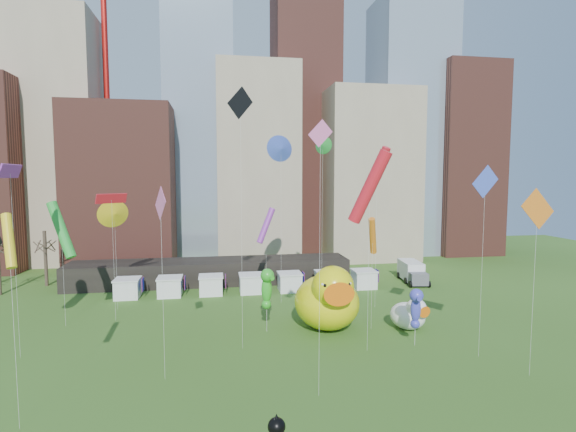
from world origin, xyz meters
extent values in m
cube|color=gray|center=(-30.00, 62.00, 21.00)|extent=(14.00, 12.00, 42.00)
cube|color=brown|center=(-18.00, 56.00, 13.00)|extent=(16.00, 14.00, 26.00)
cube|color=#8C9EB2|center=(-6.00, 64.00, 27.50)|extent=(12.00, 12.00, 55.00)
cube|color=gray|center=(4.00, 60.00, 17.00)|extent=(14.00, 14.00, 34.00)
cube|color=brown|center=(14.00, 66.00, 34.00)|extent=(12.00, 12.00, 68.00)
cube|color=gray|center=(24.00, 58.00, 15.00)|extent=(16.00, 14.00, 30.00)
cube|color=#8C9EB2|center=(34.00, 62.00, 24.00)|extent=(14.00, 12.00, 48.00)
cube|color=brown|center=(44.00, 60.00, 18.00)|extent=(12.00, 12.00, 36.00)
cylinder|color=red|center=(-22.00, 64.00, 38.00)|extent=(1.00, 1.00, 76.00)
cylinder|color=red|center=(30.00, 64.00, 38.00)|extent=(1.00, 1.00, 76.00)
cube|color=black|center=(-4.00, 42.00, 1.60)|extent=(38.00, 6.00, 3.20)
cube|color=white|center=(-14.00, 36.00, 1.10)|extent=(2.80, 2.80, 2.20)
cube|color=red|center=(-12.20, 36.00, 1.60)|extent=(0.08, 1.40, 1.60)
cube|color=white|center=(-9.00, 36.00, 1.10)|extent=(2.80, 2.80, 2.20)
cube|color=red|center=(-7.20, 36.00, 1.60)|extent=(0.08, 1.40, 1.60)
cube|color=white|center=(-4.00, 36.00, 1.10)|extent=(2.80, 2.80, 2.20)
cube|color=red|center=(-2.20, 36.00, 1.60)|extent=(0.08, 1.40, 1.60)
cube|color=white|center=(1.00, 36.00, 1.10)|extent=(2.80, 2.80, 2.20)
cube|color=red|center=(2.80, 36.00, 1.60)|extent=(0.08, 1.40, 1.60)
cube|color=white|center=(6.00, 36.00, 1.10)|extent=(2.80, 2.80, 2.20)
cube|color=red|center=(7.80, 36.00, 1.60)|extent=(0.08, 1.40, 1.60)
cube|color=white|center=(11.00, 36.00, 1.10)|extent=(2.80, 2.80, 2.20)
cube|color=red|center=(12.80, 36.00, 1.60)|extent=(0.08, 1.40, 1.60)
cube|color=white|center=(16.00, 36.00, 1.10)|extent=(2.80, 2.80, 2.20)
cube|color=red|center=(17.80, 36.00, 1.60)|extent=(0.08, 1.40, 1.60)
cylinder|color=#382B21|center=(-26.00, 44.00, 3.75)|extent=(0.44, 0.44, 7.50)
ellipsoid|color=yellow|center=(7.20, 21.73, 2.57)|extent=(6.29, 7.36, 5.14)
ellipsoid|color=yellow|center=(7.23, 24.57, 2.43)|extent=(1.72, 1.34, 2.08)
sphere|color=yellow|center=(7.18, 19.44, 4.64)|extent=(3.90, 3.90, 3.86)
cone|color=orange|center=(7.16, 17.79, 4.51)|extent=(2.14, 1.76, 2.13)
sphere|color=white|center=(6.11, 18.38, 5.15)|extent=(0.70, 0.70, 0.70)
sphere|color=white|center=(8.23, 18.36, 5.15)|extent=(0.70, 0.70, 0.70)
sphere|color=black|center=(6.10, 18.05, 5.15)|extent=(0.35, 0.35, 0.35)
sphere|color=black|center=(8.23, 18.03, 5.15)|extent=(0.35, 0.35, 0.35)
ellipsoid|color=white|center=(14.86, 20.23, 1.27)|extent=(4.10, 4.43, 2.54)
ellipsoid|color=white|center=(14.39, 21.56, 1.20)|extent=(1.01, 0.90, 1.03)
sphere|color=white|center=(15.24, 19.16, 2.29)|extent=(2.44, 2.44, 1.91)
cone|color=orange|center=(15.50, 18.39, 2.23)|extent=(1.28, 1.16, 1.05)
sphere|color=white|center=(14.91, 18.49, 2.55)|extent=(0.34, 0.34, 0.34)
sphere|color=white|center=(15.91, 18.84, 2.55)|extent=(0.34, 0.34, 0.34)
sphere|color=black|center=(14.97, 18.34, 2.55)|extent=(0.17, 0.17, 0.17)
sphere|color=black|center=(15.96, 18.68, 2.55)|extent=(0.17, 0.17, 0.17)
cylinder|color=silver|center=(1.36, 21.74, 2.03)|extent=(0.03, 0.03, 4.07)
ellipsoid|color=green|center=(1.36, 21.74, 4.07)|extent=(1.22, 1.12, 2.53)
sphere|color=green|center=(1.36, 21.59, 5.42)|extent=(1.67, 1.67, 1.29)
cone|color=green|center=(1.36, 21.01, 5.36)|extent=(0.71, 0.92, 0.45)
sphere|color=green|center=(1.36, 21.79, 2.62)|extent=(0.90, 0.90, 0.90)
cylinder|color=silver|center=(13.69, 16.20, 1.61)|extent=(0.03, 0.03, 3.22)
ellipsoid|color=#3F41BD|center=(13.69, 16.20, 3.22)|extent=(1.02, 0.89, 2.31)
sphere|color=#3F41BD|center=(13.69, 16.05, 4.46)|extent=(1.36, 1.36, 1.18)
cone|color=#3F41BD|center=(13.69, 15.52, 4.40)|extent=(0.53, 0.80, 0.41)
sphere|color=#3F41BD|center=(13.69, 16.25, 1.90)|extent=(0.82, 0.82, 0.82)
sphere|color=black|center=(-1.21, -3.51, 5.70)|extent=(0.64, 0.64, 0.64)
cone|color=black|center=(-1.21, -3.51, 6.04)|extent=(0.23, 0.23, 0.29)
cube|color=white|center=(23.82, 38.58, 1.56)|extent=(3.01, 5.28, 2.51)
cube|color=#595960|center=(23.43, 35.39, 1.06)|extent=(2.52, 2.08, 1.61)
cylinder|color=black|center=(22.35, 36.94, 0.45)|extent=(0.36, 0.93, 0.90)
cylinder|color=black|center=(24.85, 36.63, 0.45)|extent=(0.36, 0.93, 0.90)
cylinder|color=black|center=(22.78, 40.33, 0.45)|extent=(0.36, 0.93, 0.90)
cylinder|color=black|center=(25.27, 40.02, 0.45)|extent=(0.36, 0.93, 0.90)
cylinder|color=silver|center=(14.31, 27.45, 7.61)|extent=(0.02, 0.02, 15.23)
cylinder|color=red|center=(14.31, 27.45, 15.23)|extent=(2.54, 3.29, 5.58)
cylinder|color=silver|center=(-7.06, 13.17, 6.38)|extent=(0.02, 0.02, 12.77)
cube|color=pink|center=(-7.06, 13.17, 12.77)|extent=(1.01, 2.21, 2.40)
cylinder|color=silver|center=(8.26, 27.99, 9.03)|extent=(0.02, 0.02, 18.07)
cone|color=green|center=(8.26, 27.99, 18.07)|extent=(0.98, 1.83, 1.90)
cylinder|color=silver|center=(-14.69, 8.13, 5.52)|extent=(0.02, 0.02, 11.04)
cylinder|color=yellow|center=(-14.69, 8.13, 11.04)|extent=(1.35, 1.85, 3.10)
cylinder|color=silver|center=(4.13, 30.95, 8.94)|extent=(0.02, 0.02, 17.88)
cone|color=blue|center=(4.13, 30.95, 17.88)|extent=(2.46, 2.28, 2.99)
cylinder|color=silver|center=(19.41, 9.35, 6.17)|extent=(0.02, 0.02, 12.35)
cube|color=orange|center=(19.41, 9.35, 12.35)|extent=(2.96, 0.39, 2.97)
cylinder|color=silver|center=(2.46, 31.67, 4.51)|extent=(0.02, 0.02, 9.03)
cylinder|color=purple|center=(2.46, 31.67, 9.03)|extent=(2.54, 1.73, 4.21)
cylinder|color=silver|center=(-13.51, 27.30, 6.25)|extent=(0.02, 0.02, 12.51)
cube|color=red|center=(-13.51, 27.30, 12.51)|extent=(2.70, 2.46, 0.98)
cylinder|color=silver|center=(3.37, 8.99, 8.68)|extent=(0.02, 0.02, 17.36)
cube|color=pink|center=(3.37, 8.99, 17.36)|extent=(1.72, 0.53, 1.78)
cylinder|color=silver|center=(-1.16, 17.99, 10.33)|extent=(0.02, 0.02, 20.65)
cube|color=black|center=(-1.16, 17.99, 20.65)|extent=(2.18, 1.65, 2.71)
cylinder|color=silver|center=(-18.05, 26.52, 4.77)|extent=(0.02, 0.02, 9.54)
cylinder|color=green|center=(-18.05, 26.52, 9.54)|extent=(3.28, 2.60, 5.61)
cylinder|color=silver|center=(-14.13, 31.15, 5.34)|extent=(0.02, 0.02, 10.68)
cone|color=yellow|center=(-14.13, 31.15, 10.68)|extent=(1.93, 2.68, 2.96)
cylinder|color=silver|center=(17.75, 13.10, 7.13)|extent=(0.02, 0.02, 14.26)
cube|color=blue|center=(17.75, 13.10, 14.26)|extent=(2.58, 0.53, 2.62)
cylinder|color=silver|center=(11.38, 20.74, 4.53)|extent=(0.02, 0.02, 9.07)
cylinder|color=orange|center=(11.38, 20.74, 9.07)|extent=(1.58, 2.19, 3.66)
cylinder|color=silver|center=(-19.11, 19.05, 7.54)|extent=(0.02, 0.02, 15.08)
cube|color=purple|center=(-19.11, 19.05, 15.08)|extent=(0.58, 3.57, 1.09)
cylinder|color=silver|center=(9.21, 15.79, 6.91)|extent=(0.02, 0.02, 13.81)
cylinder|color=red|center=(9.21, 15.79, 13.81)|extent=(3.54, 3.00, 6.17)
camera|label=1|loc=(-3.22, -18.07, 14.52)|focal=27.00mm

